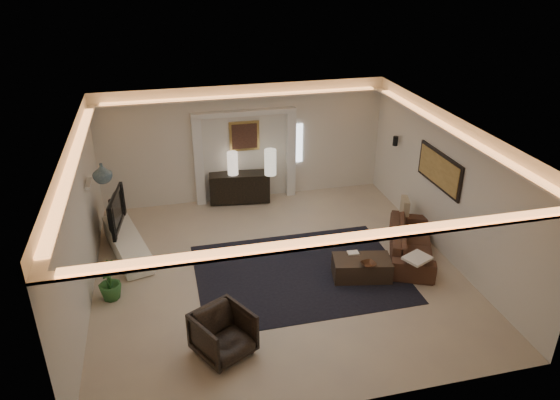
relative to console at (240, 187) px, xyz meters
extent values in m
plane|color=beige|center=(0.20, -3.25, -0.40)|extent=(7.00, 7.00, 0.00)
plane|color=white|center=(0.20, -3.25, 2.50)|extent=(7.00, 7.00, 0.00)
plane|color=beige|center=(0.20, 0.25, 1.05)|extent=(7.00, 0.00, 7.00)
plane|color=beige|center=(0.20, -6.75, 1.05)|extent=(7.00, 0.00, 7.00)
plane|color=beige|center=(-3.30, -3.25, 1.05)|extent=(0.00, 7.00, 7.00)
plane|color=beige|center=(3.70, -3.25, 1.05)|extent=(0.00, 7.00, 7.00)
cube|color=silver|center=(0.20, -3.25, 2.22)|extent=(7.00, 7.00, 0.04)
cube|color=white|center=(1.55, 0.23, 0.95)|extent=(0.25, 0.03, 1.00)
cube|color=black|center=(0.60, -3.45, -0.39)|extent=(4.00, 3.00, 0.01)
cube|color=silver|center=(-0.95, 0.15, 0.70)|extent=(0.22, 0.20, 2.20)
cube|color=silver|center=(1.35, 0.15, 0.70)|extent=(0.22, 0.20, 2.20)
cube|color=silver|center=(0.20, 0.15, 1.85)|extent=(2.52, 0.20, 0.12)
cube|color=tan|center=(0.20, 0.22, 1.25)|extent=(0.74, 0.04, 0.74)
cube|color=#4C2D1E|center=(0.20, 0.19, 1.25)|extent=(0.62, 0.02, 0.62)
cube|color=black|center=(3.67, -2.95, 1.30)|extent=(0.04, 1.64, 0.74)
cube|color=tan|center=(3.64, -2.95, 1.30)|extent=(0.02, 1.50, 0.62)
cylinder|color=black|center=(3.58, -1.05, 1.28)|extent=(0.12, 0.12, 0.22)
cube|color=silver|center=(-3.24, -1.85, 1.25)|extent=(0.10, 0.55, 0.04)
cube|color=black|center=(0.00, 0.00, 0.00)|extent=(1.52, 0.63, 0.74)
cylinder|color=#F8E5CE|center=(-0.15, 0.00, 0.69)|extent=(0.32, 0.32, 0.57)
cylinder|color=beige|center=(0.74, -0.23, 0.69)|extent=(0.38, 0.38, 0.64)
cube|color=white|center=(-2.70, -1.88, -0.18)|extent=(1.07, 2.22, 0.40)
imported|color=black|center=(-2.95, -1.45, 0.43)|extent=(1.33, 0.34, 0.76)
cylinder|color=black|center=(-2.95, -1.02, 0.24)|extent=(0.20, 0.20, 0.43)
imported|color=#364F5C|center=(-2.95, -1.92, 1.46)|extent=(0.47, 0.47, 0.39)
imported|color=#2F652B|center=(-2.95, -3.42, -0.03)|extent=(0.42, 0.42, 0.73)
imported|color=#3A2313|center=(3.01, -3.35, -0.09)|extent=(2.29, 1.62, 0.62)
cube|color=white|center=(2.64, -4.27, 0.15)|extent=(0.59, 0.55, 0.05)
cube|color=tan|center=(3.35, -2.29, 0.15)|extent=(0.26, 0.47, 0.45)
cube|color=black|center=(1.73, -3.85, -0.20)|extent=(1.20, 0.81, 0.41)
imported|color=#362013|center=(1.75, -4.11, 0.04)|extent=(0.32, 0.32, 0.07)
cube|color=white|center=(1.63, -3.62, 0.02)|extent=(0.23, 0.18, 0.03)
imported|color=black|center=(-1.15, -5.33, -0.02)|extent=(1.11, 1.12, 0.75)
camera|label=1|loc=(-1.79, -11.72, 5.37)|focal=33.47mm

